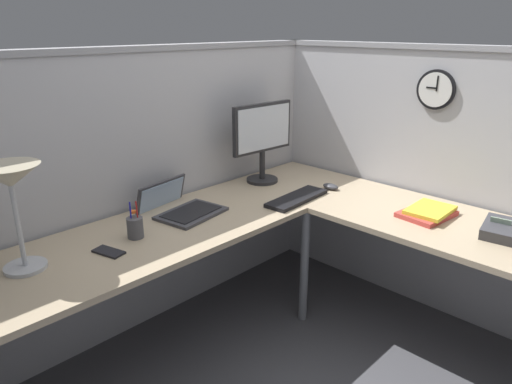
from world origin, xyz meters
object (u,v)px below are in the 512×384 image
at_px(computer_mouse, 331,186).
at_px(pen_cup, 135,227).
at_px(cell_phone, 109,252).
at_px(office_phone, 508,232).
at_px(monitor, 263,137).
at_px(desk_lamp_dome, 11,185).
at_px(book_stack, 428,212).
at_px(keyboard, 297,198).
at_px(wall_clock, 436,90).
at_px(laptop, 178,207).

relative_size(computer_mouse, pen_cup, 0.58).
xyz_separation_m(computer_mouse, cell_phone, (-1.39, 0.20, -0.01)).
xyz_separation_m(computer_mouse, office_phone, (-0.01, -1.02, 0.02)).
height_order(monitor, desk_lamp_dome, monitor).
xyz_separation_m(pen_cup, book_stack, (1.21, -0.87, -0.03)).
bearing_deg(cell_phone, monitor, -4.80).
xyz_separation_m(monitor, keyboard, (-0.11, -0.38, -0.28)).
distance_m(computer_mouse, desk_lamp_dome, 1.76).
bearing_deg(pen_cup, computer_mouse, -11.68).
distance_m(cell_phone, wall_clock, 1.93).
relative_size(laptop, keyboard, 1.00).
bearing_deg(pen_cup, laptop, 20.44).
distance_m(keyboard, wall_clock, 0.98).
relative_size(monitor, keyboard, 1.16).
distance_m(office_phone, book_stack, 0.40).
height_order(computer_mouse, office_phone, office_phone).
xyz_separation_m(laptop, computer_mouse, (0.87, -0.38, -0.01)).
bearing_deg(wall_clock, pen_cup, 155.87).
bearing_deg(office_phone, pen_cup, 133.42).
bearing_deg(pen_cup, office_phone, -46.58).
distance_m(monitor, book_stack, 1.08).
xyz_separation_m(monitor, laptop, (-0.69, -0.03, -0.27)).
bearing_deg(cell_phone, book_stack, -45.08).
xyz_separation_m(monitor, wall_clock, (0.51, -0.84, 0.32)).
relative_size(office_phone, book_stack, 0.76).
height_order(desk_lamp_dome, pen_cup, desk_lamp_dome).
bearing_deg(cell_phone, pen_cup, 2.77).
distance_m(cell_phone, office_phone, 1.83).
height_order(desk_lamp_dome, office_phone, desk_lamp_dome).
relative_size(monitor, laptop, 1.16).
relative_size(desk_lamp_dome, office_phone, 1.95).
height_order(laptop, cell_phone, laptop).
bearing_deg(pen_cup, monitor, 8.43).
bearing_deg(laptop, pen_cup, -159.56).
height_order(laptop, computer_mouse, laptop).
height_order(monitor, laptop, monitor).
xyz_separation_m(computer_mouse, pen_cup, (-1.21, 0.25, 0.04)).
bearing_deg(computer_mouse, laptop, 156.44).
distance_m(laptop, book_stack, 1.33).
bearing_deg(cell_phone, computer_mouse, -22.62).
distance_m(keyboard, office_phone, 1.08).
bearing_deg(wall_clock, computer_mouse, 126.84).
distance_m(monitor, office_phone, 1.45).
relative_size(computer_mouse, book_stack, 0.34).
bearing_deg(computer_mouse, cell_phone, 171.91).
xyz_separation_m(desk_lamp_dome, pen_cup, (0.48, -0.06, -0.31)).
xyz_separation_m(desk_lamp_dome, cell_phone, (0.31, -0.12, -0.36)).
bearing_deg(wall_clock, keyboard, 143.12).
distance_m(desk_lamp_dome, cell_phone, 0.49).
bearing_deg(monitor, wall_clock, -58.88).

